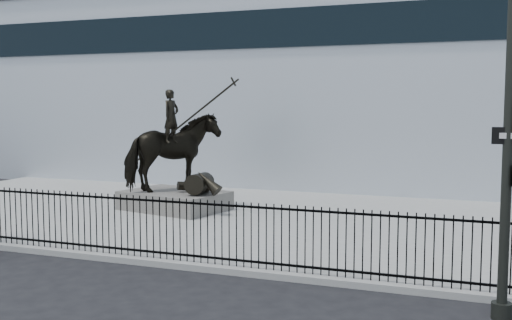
% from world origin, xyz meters
% --- Properties ---
extents(ground, '(120.00, 120.00, 0.00)m').
position_xyz_m(ground, '(0.00, 0.00, 0.00)').
color(ground, black).
rests_on(ground, ground).
extents(plaza, '(30.00, 12.00, 0.15)m').
position_xyz_m(plaza, '(0.00, 7.00, 0.07)').
color(plaza, gray).
rests_on(plaza, ground).
extents(building, '(44.00, 14.00, 9.00)m').
position_xyz_m(building, '(0.00, 20.00, 4.50)').
color(building, silver).
rests_on(building, ground).
extents(picket_fence, '(22.10, 0.10, 1.50)m').
position_xyz_m(picket_fence, '(0.00, 1.25, 0.90)').
color(picket_fence, black).
rests_on(picket_fence, plaza).
extents(statue_plinth, '(3.89, 3.09, 0.65)m').
position_xyz_m(statue_plinth, '(-3.43, 7.33, 0.47)').
color(statue_plinth, '#524F4B').
rests_on(statue_plinth, plaza).
extents(equestrian_statue, '(4.31, 3.19, 3.74)m').
position_xyz_m(equestrian_statue, '(-3.37, 7.32, 2.15)').
color(equestrian_statue, black).
rests_on(equestrian_statue, statue_plinth).
extents(traffic_signal_right, '(2.17, 6.86, 7.00)m').
position_xyz_m(traffic_signal_right, '(6.47, -2.00, 4.85)').
color(traffic_signal_right, black).
rests_on(traffic_signal_right, ground).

